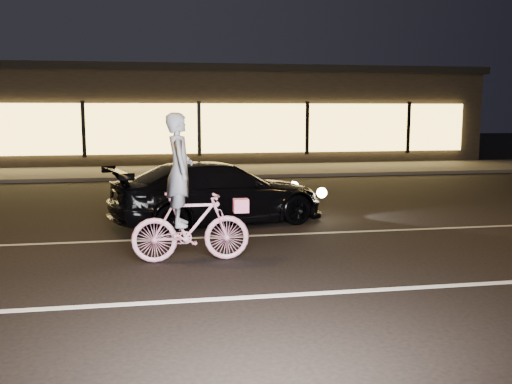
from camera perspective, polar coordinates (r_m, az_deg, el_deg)
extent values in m
plane|color=black|center=(8.83, 1.85, -7.19)|extent=(90.00, 90.00, 0.00)
cube|color=silver|center=(7.43, 4.27, -10.17)|extent=(60.00, 0.12, 0.01)
cube|color=gray|center=(10.73, -0.35, -4.38)|extent=(60.00, 0.10, 0.01)
cube|color=#383533|center=(21.52, -5.28, 2.08)|extent=(30.00, 4.00, 0.12)
cube|color=black|center=(27.39, -6.39, 7.44)|extent=(25.00, 8.00, 4.00)
cube|color=black|center=(27.44, -6.46, 11.72)|extent=(25.40, 8.40, 0.30)
cube|color=#FFC759|center=(23.31, -5.73, 6.34)|extent=(23.00, 0.15, 2.00)
cube|color=black|center=(23.32, -16.86, 6.03)|extent=(0.15, 0.08, 2.20)
cube|color=black|center=(23.23, -5.71, 6.33)|extent=(0.15, 0.08, 2.20)
cube|color=black|center=(23.99, 5.14, 6.40)|extent=(0.15, 0.08, 2.20)
cube|color=black|center=(25.54, 14.99, 6.26)|extent=(0.15, 0.08, 2.20)
imported|color=#E4397B|center=(8.90, -6.54, -3.47)|extent=(1.83, 0.52, 1.10)
imported|color=silver|center=(8.76, -7.66, 2.22)|extent=(0.41, 0.63, 1.73)
cube|color=#FF5E8F|center=(8.92, -1.53, -1.37)|extent=(0.23, 0.19, 0.21)
imported|color=black|center=(11.76, -3.75, -0.11)|extent=(4.79, 2.99, 1.29)
sphere|color=#FFF2BF|center=(13.23, 3.81, 0.59)|extent=(0.22, 0.22, 0.22)
sphere|color=#FFF2BF|center=(12.23, 6.59, -0.08)|extent=(0.22, 0.22, 0.22)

